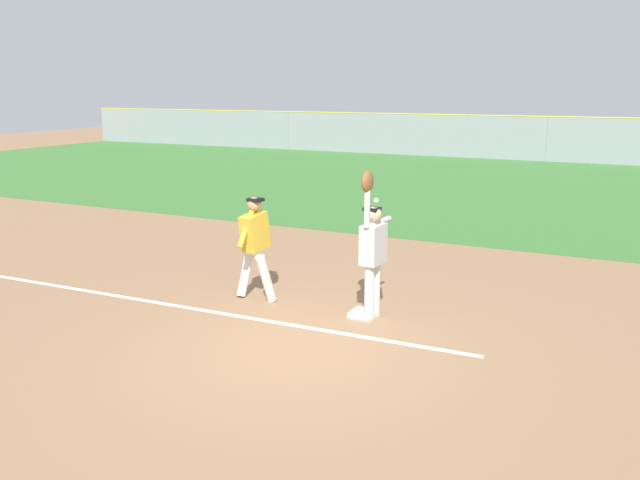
# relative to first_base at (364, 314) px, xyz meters

# --- Properties ---
(ground_plane) EXTENTS (78.07, 78.07, 0.00)m
(ground_plane) POSITION_rel_first_base_xyz_m (-0.35, -1.68, -0.04)
(ground_plane) COLOR #936D4C
(outfield_grass) EXTENTS (55.13, 18.30, 0.01)m
(outfield_grass) POSITION_rel_first_base_xyz_m (-0.35, 14.38, -0.04)
(outfield_grass) COLOR #3D7533
(outfield_grass) RESTS_ON ground_plane
(chalk_foul_line) EXTENTS (12.00, 0.38, 0.01)m
(chalk_foul_line) POSITION_rel_first_base_xyz_m (-4.00, -0.90, -0.04)
(chalk_foul_line) COLOR white
(chalk_foul_line) RESTS_ON ground_plane
(first_base) EXTENTS (0.39, 0.39, 0.08)m
(first_base) POSITION_rel_first_base_xyz_m (0.00, 0.00, 0.00)
(first_base) COLOR white
(first_base) RESTS_ON ground_plane
(fielder) EXTENTS (0.30, 0.90, 2.28)m
(fielder) POSITION_rel_first_base_xyz_m (0.13, -0.00, 1.08)
(fielder) COLOR silver
(fielder) RESTS_ON ground_plane
(runner) EXTENTS (0.74, 0.85, 1.72)m
(runner) POSITION_rel_first_base_xyz_m (-1.91, -0.03, 0.96)
(runner) COLOR white
(runner) RESTS_ON ground_plane
(baseball) EXTENTS (0.07, 0.07, 0.07)m
(baseball) POSITION_rel_first_base_xyz_m (0.20, -0.08, 1.79)
(baseball) COLOR white
(outfield_fence) EXTENTS (55.21, 0.08, 2.12)m
(outfield_fence) POSITION_rel_first_base_xyz_m (-0.35, 23.53, 1.02)
(outfield_fence) COLOR #93999E
(outfield_fence) RESTS_ON ground_plane
(parked_car_red) EXTENTS (4.50, 2.32, 1.25)m
(parked_car_red) POSITION_rel_first_base_xyz_m (-8.49, 27.48, 0.63)
(parked_car_red) COLOR #B21E1E
(parked_car_red) RESTS_ON ground_plane
(parked_car_green) EXTENTS (4.49, 2.29, 1.25)m
(parked_car_green) POSITION_rel_first_base_xyz_m (-2.05, 27.62, 0.63)
(parked_car_green) COLOR #1E6B33
(parked_car_green) RESTS_ON ground_plane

